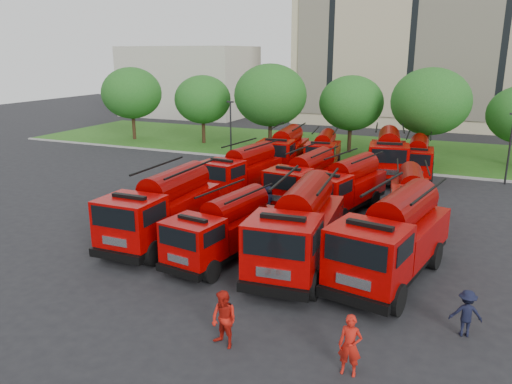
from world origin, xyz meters
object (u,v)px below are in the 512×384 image
fire_truck_4 (242,171)px  firefighter_0 (348,374)px  firefighter_1 (224,346)px  fire_truck_2 (299,227)px  fire_truck_9 (323,151)px  fire_truck_0 (163,208)px  firefighter_2 (357,278)px  fire_truck_6 (345,186)px  firefighter_3 (463,335)px  fire_truck_5 (305,179)px  fire_truck_7 (411,197)px  fire_truck_3 (392,237)px  fire_truck_11 (417,158)px  fire_truck_8 (284,150)px  firefighter_5 (412,237)px  fire_truck_1 (223,228)px  firefighter_4 (268,216)px  fire_truck_10 (388,155)px

fire_truck_4 → firefighter_0: size_ratio=3.81×
firefighter_1 → fire_truck_2: bearing=106.4°
fire_truck_9 → fire_truck_0: bearing=-107.9°
fire_truck_4 → firefighter_2: 14.00m
fire_truck_6 → firefighter_3: bearing=-45.9°
fire_truck_2 → fire_truck_5: size_ratio=1.14×
fire_truck_7 → firefighter_1: size_ratio=3.44×
fire_truck_0 → firefighter_0: bearing=-32.5°
fire_truck_6 → fire_truck_7: bearing=7.1°
fire_truck_5 → fire_truck_7: size_ratio=1.08×
fire_truck_3 → firefighter_1: bearing=-108.1°
fire_truck_4 → fire_truck_7: 11.06m
fire_truck_0 → fire_truck_11: bearing=61.2°
fire_truck_8 → firefighter_0: bearing=-71.2°
fire_truck_7 → firefighter_5: size_ratio=4.39×
fire_truck_2 → fire_truck_5: bearing=101.5°
firefighter_3 → firefighter_5: (-2.70, 8.97, 0.00)m
fire_truck_5 → fire_truck_0: bearing=-109.7°
fire_truck_3 → fire_truck_4: 14.43m
firefighter_0 → firefighter_3: 4.75m
fire_truck_9 → firefighter_3: size_ratio=4.14×
fire_truck_0 → fire_truck_6: size_ratio=1.05×
fire_truck_7 → fire_truck_5: bearing=162.2°
fire_truck_1 → firefighter_4: size_ratio=3.57×
fire_truck_0 → fire_truck_6: bearing=49.2°
fire_truck_1 → fire_truck_8: 18.08m
fire_truck_5 → firefighter_4: size_ratio=3.80×
firefighter_0 → fire_truck_3: bearing=88.2°
firefighter_3 → fire_truck_0: bearing=-25.7°
firefighter_0 → fire_truck_4: bearing=122.7°
fire_truck_8 → firefighter_3: fire_truck_8 is taller
firefighter_4 → fire_truck_1: bearing=156.7°
fire_truck_6 → firefighter_0: bearing=-62.4°
firefighter_5 → fire_truck_1: bearing=54.2°
fire_truck_5 → firefighter_1: size_ratio=3.72×
fire_truck_2 → firefighter_5: (4.25, 5.85, -1.82)m
fire_truck_4 → fire_truck_7: bearing=0.4°
firefighter_5 → fire_truck_9: bearing=-42.1°
fire_truck_0 → fire_truck_8: fire_truck_0 is taller
fire_truck_4 → fire_truck_9: (2.92, 9.19, -0.10)m
fire_truck_10 → firefighter_5: size_ratio=5.41×
fire_truck_3 → fire_truck_4: (-11.13, 9.18, -0.22)m
firefighter_3 → fire_truck_10: bearing=-86.5°
fire_truck_8 → firefighter_1: size_ratio=3.94×
firefighter_3 → fire_truck_5: bearing=-64.2°
fire_truck_7 → firefighter_3: (3.17, -11.31, -1.45)m
fire_truck_4 → firefighter_4: (3.34, -3.63, -1.60)m
fire_truck_3 → firefighter_5: size_ratio=5.51×
fire_truck_8 → fire_truck_9: bearing=24.3°
fire_truck_11 → firefighter_2: fire_truck_11 is taller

